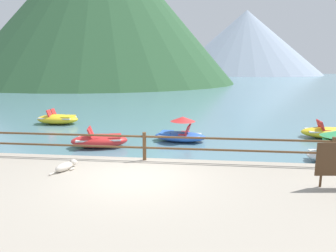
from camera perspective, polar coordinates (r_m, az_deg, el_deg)
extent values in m
plane|color=slate|center=(48.34, 4.35, 6.90)|extent=(200.00, 200.00, 0.00)
cube|color=#A39989|center=(7.09, -10.32, -16.83)|extent=(28.00, 8.00, 0.40)
cylinder|color=brown|center=(10.26, -4.40, -3.77)|extent=(0.12, 0.12, 0.95)
cylinder|color=brown|center=(10.85, 28.27, -4.26)|extent=(0.12, 0.12, 0.95)
cylinder|color=brown|center=(10.18, -4.42, -1.96)|extent=(23.80, 0.07, 0.07)
cylinder|color=brown|center=(10.27, -4.39, -4.03)|extent=(23.80, 0.07, 0.07)
cylinder|color=#4C331E|center=(9.03, 26.44, -9.02)|extent=(0.06, 0.06, 0.35)
ellipsoid|color=beige|center=(9.81, -18.71, -7.21)|extent=(0.48, 0.69, 0.24)
sphere|color=beige|center=(10.04, -17.15, -6.44)|extent=(0.20, 0.20, 0.20)
ellipsoid|color=beige|center=(10.12, -16.70, -6.39)|extent=(0.12, 0.14, 0.08)
cylinder|color=beige|center=(9.60, -20.68, -8.25)|extent=(0.12, 0.22, 0.04)
ellipsoid|color=beige|center=(9.82, -17.36, -7.58)|extent=(0.14, 0.21, 0.07)
ellipsoid|color=beige|center=(10.05, -18.65, -7.25)|extent=(0.14, 0.21, 0.07)
ellipsoid|color=blue|center=(14.53, 2.27, -1.96)|extent=(2.56, 1.50, 0.44)
cube|color=silver|center=(14.51, 2.28, -1.66)|extent=(2.01, 1.22, 0.06)
cube|color=red|center=(14.70, 3.16, -1.23)|extent=(0.44, 0.44, 0.08)
cube|color=red|center=(14.62, 3.86, -0.42)|extent=(0.25, 0.42, 0.43)
cube|color=red|center=(14.23, 2.81, -1.64)|extent=(0.44, 0.44, 0.08)
cube|color=red|center=(14.15, 3.54, -0.80)|extent=(0.25, 0.42, 0.43)
cube|color=blue|center=(14.64, -0.30, -1.30)|extent=(0.63, 0.91, 0.12)
cone|color=red|center=(14.34, 2.78, 1.31)|extent=(1.29, 1.29, 0.22)
ellipsoid|color=yellow|center=(17.08, 27.50, -1.11)|extent=(2.56, 1.39, 0.53)
cube|color=silver|center=(17.06, 27.53, -0.80)|extent=(2.00, 1.14, 0.06)
cube|color=red|center=(16.75, 27.20, -0.73)|extent=(0.42, 0.42, 0.08)
cube|color=red|center=(16.66, 26.68, 0.03)|extent=(0.23, 0.41, 0.43)
cube|color=red|center=(17.23, 26.70, -0.39)|extent=(0.42, 0.42, 0.08)
cube|color=red|center=(17.14, 26.19, 0.35)|extent=(0.23, 0.41, 0.43)
ellipsoid|color=yellow|center=(20.00, -19.81, 1.20)|extent=(2.60, 1.37, 0.59)
cube|color=silver|center=(19.98, -19.83, 1.49)|extent=(2.03, 1.13, 0.06)
cube|color=red|center=(19.83, -20.69, 1.57)|extent=(0.41, 0.41, 0.08)
cube|color=red|center=(19.88, -21.19, 2.20)|extent=(0.21, 0.40, 0.43)
cube|color=red|center=(20.29, -19.99, 1.82)|extent=(0.41, 0.41, 0.08)
cube|color=red|center=(20.35, -20.48, 2.43)|extent=(0.21, 0.40, 0.43)
cube|color=yellow|center=(19.66, -18.01, 1.63)|extent=(0.58, 0.94, 0.12)
cube|color=#339956|center=(12.66, 28.63, -3.59)|extent=(0.27, 0.43, 0.43)
cube|color=#339956|center=(13.24, 27.98, -3.91)|extent=(0.46, 0.46, 0.08)
cube|color=#339956|center=(13.10, 27.40, -3.02)|extent=(0.27, 0.43, 0.43)
ellipsoid|color=red|center=(13.78, -12.60, -2.68)|extent=(2.65, 1.75, 0.57)
cube|color=silver|center=(13.75, -12.62, -2.28)|extent=(2.08, 1.41, 0.06)
cube|color=red|center=(13.52, -13.49, -2.24)|extent=(0.48, 0.48, 0.08)
cube|color=red|center=(13.50, -14.29, -1.35)|extent=(0.30, 0.44, 0.43)
cube|color=red|center=(13.99, -13.29, -1.79)|extent=(0.48, 0.48, 0.08)
cube|color=red|center=(13.96, -14.06, -0.93)|extent=(0.30, 0.44, 0.43)
cube|color=red|center=(13.69, -9.84, -1.97)|extent=(0.72, 0.94, 0.12)
cone|color=#2D5633|center=(69.23, -12.30, 21.07)|extent=(54.86, 54.86, 31.58)
cone|color=#2D5633|center=(71.71, -1.80, 15.86)|extent=(30.18, 30.18, 18.95)
cone|color=#93A3B7|center=(133.97, 14.18, 14.74)|extent=(60.17, 60.17, 25.62)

